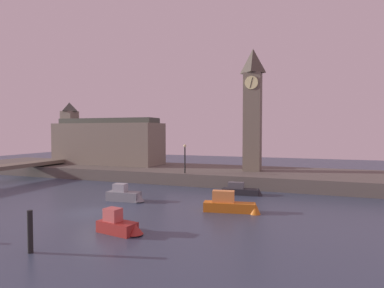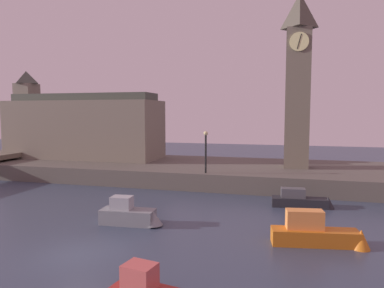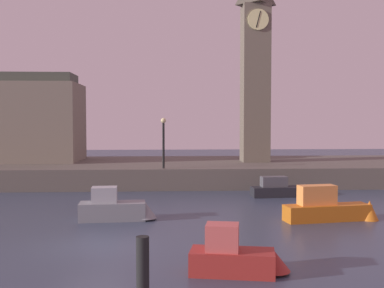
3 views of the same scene
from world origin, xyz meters
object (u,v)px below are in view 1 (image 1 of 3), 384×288
object	(u,v)px
streetlamp	(185,155)
boat_barge_dark	(243,191)
mooring_post_right	(30,232)
boat_patrol_orange	(232,205)
parliament_hall	(106,141)
boat_dinghy_red	(120,225)
boat_cruiser_grey	(126,195)
clock_tower	(253,108)

from	to	relation	value
streetlamp	boat_barge_dark	xyz separation A→B (m)	(7.80, -3.35, -3.28)
mooring_post_right	boat_patrol_orange	distance (m)	14.90
parliament_hall	streetlamp	xyz separation A→B (m)	(15.93, -6.62, -1.29)
streetlamp	boat_dinghy_red	world-z (taller)	streetlamp
mooring_post_right	boat_patrol_orange	size ratio (longest dim) A/B	0.49
streetlamp	mooring_post_right	distance (m)	23.01
parliament_hall	boat_cruiser_grey	size ratio (longest dim) A/B	4.51
boat_barge_dark	mooring_post_right	bearing A→B (deg)	-112.51
boat_dinghy_red	parliament_hall	bearing A→B (deg)	126.38
mooring_post_right	streetlamp	bearing A→B (deg)	89.28
streetlamp	boat_patrol_orange	size ratio (longest dim) A/B	0.73
boat_patrol_orange	boat_cruiser_grey	bearing A→B (deg)	176.37
mooring_post_right	parliament_hall	bearing A→B (deg)	117.94
boat_patrol_orange	parliament_hall	bearing A→B (deg)	144.43
boat_barge_dark	boat_dinghy_red	xyz separation A→B (m)	(-5.30, -15.04, 0.09)
boat_cruiser_grey	boat_patrol_orange	distance (m)	10.42
streetlamp	parliament_hall	bearing A→B (deg)	157.43
boat_cruiser_grey	boat_dinghy_red	distance (m)	9.60
boat_cruiser_grey	boat_barge_dark	size ratio (longest dim) A/B	0.88
parliament_hall	boat_cruiser_grey	distance (m)	22.03
streetlamp	boat_barge_dark	size ratio (longest dim) A/B	0.81
clock_tower	mooring_post_right	size ratio (longest dim) A/B	6.71
parliament_hall	boat_patrol_orange	world-z (taller)	parliament_hall
boat_dinghy_red	boat_cruiser_grey	bearing A→B (deg)	119.08
clock_tower	parliament_hall	size ratio (longest dim) A/B	0.91
parliament_hall	mooring_post_right	distance (m)	33.60
mooring_post_right	boat_cruiser_grey	distance (m)	13.02
boat_barge_dark	streetlamp	bearing A→B (deg)	156.73
clock_tower	streetlamp	size ratio (longest dim) A/B	4.46
parliament_hall	boat_barge_dark	world-z (taller)	parliament_hall
streetlamp	boat_dinghy_red	distance (m)	18.83
parliament_hall	clock_tower	bearing A→B (deg)	-3.53
mooring_post_right	boat_dinghy_red	xyz separation A→B (m)	(2.79, 4.48, -0.63)
streetlamp	boat_patrol_orange	bearing A→B (deg)	-52.32
streetlamp	mooring_post_right	bearing A→B (deg)	-90.72
streetlamp	boat_cruiser_grey	world-z (taller)	streetlamp
boat_cruiser_grey	boat_patrol_orange	world-z (taller)	boat_patrol_orange
clock_tower	boat_cruiser_grey	size ratio (longest dim) A/B	4.11
mooring_post_right	boat_patrol_orange	xyz separation A→B (m)	(8.52, 12.21, -0.58)
boat_patrol_orange	streetlamp	bearing A→B (deg)	127.68
streetlamp	mooring_post_right	xyz separation A→B (m)	(-0.29, -22.87, -2.55)
parliament_hall	streetlamp	distance (m)	17.30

